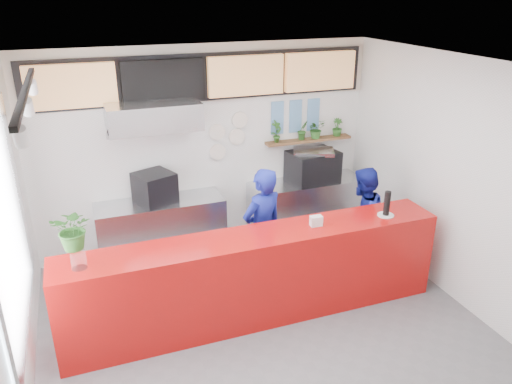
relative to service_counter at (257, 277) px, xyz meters
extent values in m
plane|color=slate|center=(0.00, -0.40, -0.55)|extent=(5.00, 5.00, 0.00)
plane|color=silver|center=(0.00, -0.40, 2.45)|extent=(5.00, 5.00, 0.00)
plane|color=white|center=(0.00, 2.10, 0.95)|extent=(5.00, 0.00, 5.00)
plane|color=white|center=(-2.50, -0.40, 0.95)|extent=(0.00, 5.00, 5.00)
plane|color=white|center=(2.50, -0.40, 0.95)|extent=(0.00, 5.00, 5.00)
cube|color=#A70D0B|center=(0.00, 0.00, 0.00)|extent=(4.50, 0.60, 1.10)
cube|color=beige|center=(0.00, 2.09, 2.05)|extent=(5.00, 0.02, 0.80)
cube|color=#B2B5BA|center=(-0.80, 1.80, -0.10)|extent=(1.80, 0.60, 0.90)
cube|color=black|center=(-0.85, 1.80, 0.57)|extent=(0.62, 0.62, 0.43)
cube|color=#B2B5BA|center=(-0.80, 1.75, 1.60)|extent=(1.20, 0.70, 0.35)
cube|color=#B2B5BA|center=(-0.80, 1.75, 1.40)|extent=(1.20, 0.69, 0.31)
cube|color=#B2B5BA|center=(1.50, 1.80, -0.10)|extent=(1.80, 0.60, 0.90)
cube|color=black|center=(1.59, 1.80, 0.59)|extent=(0.80, 0.62, 0.47)
cube|color=#A3A5AA|center=(1.59, 1.80, 0.83)|extent=(0.72, 0.63, 0.06)
cube|color=brown|center=(1.60, 2.00, 0.95)|extent=(1.40, 0.18, 0.04)
cube|color=tan|center=(-1.75, 1.98, 2.00)|extent=(1.10, 0.10, 0.55)
cube|color=black|center=(-0.59, 1.98, 2.00)|extent=(1.10, 0.10, 0.55)
cube|color=tan|center=(0.57, 1.98, 2.00)|extent=(1.10, 0.10, 0.55)
cube|color=tan|center=(1.73, 1.98, 2.00)|extent=(1.10, 0.10, 0.55)
cube|color=black|center=(0.00, 2.06, 2.00)|extent=(4.80, 0.04, 0.65)
cube|color=silver|center=(-2.47, -0.10, 1.15)|extent=(0.04, 2.20, 1.90)
cube|color=#B2B5BA|center=(-2.45, -0.10, 1.15)|extent=(0.03, 2.30, 2.00)
cube|color=black|center=(-2.10, -0.40, 2.39)|extent=(0.05, 2.40, 0.04)
cylinder|color=silver|center=(0.15, 2.07, 1.20)|extent=(0.24, 0.03, 0.24)
cylinder|color=silver|center=(0.45, 2.07, 1.10)|extent=(0.24, 0.03, 0.24)
cylinder|color=silver|center=(0.15, 2.07, 0.90)|extent=(0.24, 0.03, 0.24)
cylinder|color=silver|center=(0.50, 2.07, 1.35)|extent=(0.24, 0.03, 0.24)
cube|color=#598CBF|center=(1.10, 2.08, 1.45)|extent=(0.20, 0.02, 0.25)
cube|color=#598CBF|center=(1.40, 2.08, 1.45)|extent=(0.20, 0.02, 0.25)
cube|color=#598CBF|center=(1.70, 2.08, 1.45)|extent=(0.20, 0.02, 0.25)
cube|color=#598CBF|center=(1.10, 2.08, 1.20)|extent=(0.20, 0.02, 0.25)
cube|color=#598CBF|center=(1.40, 2.08, 1.20)|extent=(0.20, 0.02, 0.25)
cube|color=#598CBF|center=(1.70, 2.08, 1.20)|extent=(0.20, 0.02, 0.25)
imported|color=navy|center=(0.29, 0.57, 0.29)|extent=(0.71, 0.58, 1.67)
imported|color=navy|center=(1.73, 0.55, 0.20)|extent=(0.92, 0.88, 1.50)
imported|color=#295D20|center=(1.06, 2.00, 1.14)|extent=(0.21, 0.18, 0.34)
imported|color=#295D20|center=(1.49, 2.00, 1.12)|extent=(0.19, 0.16, 0.30)
imported|color=#295D20|center=(1.72, 2.00, 1.12)|extent=(0.30, 0.27, 0.30)
imported|color=#295D20|center=(2.09, 2.00, 1.11)|extent=(0.17, 0.16, 0.28)
cylinder|color=silver|center=(-1.91, -0.05, 0.64)|extent=(0.20, 0.20, 0.19)
imported|color=#295D20|center=(-1.91, -0.05, 0.99)|extent=(0.49, 0.46, 0.44)
cube|color=silver|center=(0.74, -0.01, 0.61)|extent=(0.14, 0.09, 0.12)
cylinder|color=silver|center=(1.67, -0.06, 0.56)|extent=(0.23, 0.23, 0.02)
cylinder|color=black|center=(1.67, -0.06, 0.72)|extent=(0.10, 0.10, 0.31)
camera|label=1|loc=(-1.75, -4.71, 3.16)|focal=35.00mm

